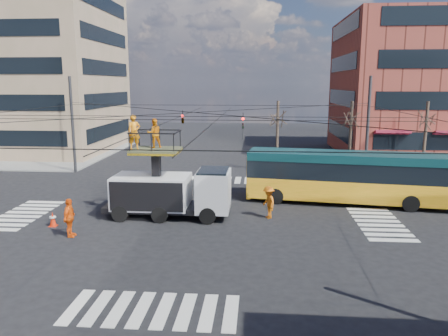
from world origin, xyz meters
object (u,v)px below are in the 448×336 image
(utility_truck, at_px, (171,183))
(traffic_cone, at_px, (53,219))
(city_bus, at_px, (346,176))
(flagger, at_px, (269,202))
(worker_ground, at_px, (69,218))

(utility_truck, distance_m, traffic_cone, 6.49)
(utility_truck, relative_size, city_bus, 0.56)
(city_bus, relative_size, flagger, 6.82)
(worker_ground, xyz_separation_m, flagger, (9.77, 3.81, -0.05))
(city_bus, relative_size, traffic_cone, 16.16)
(city_bus, distance_m, flagger, 6.10)
(utility_truck, distance_m, flagger, 5.56)
(worker_ground, distance_m, flagger, 10.49)
(traffic_cone, bearing_deg, utility_truck, 20.40)
(utility_truck, relative_size, flagger, 3.84)
(city_bus, xyz_separation_m, flagger, (-4.88, -3.57, -0.81))
(worker_ground, height_order, flagger, worker_ground)
(traffic_cone, bearing_deg, flagger, 11.59)
(city_bus, relative_size, worker_ground, 6.47)
(utility_truck, bearing_deg, traffic_cone, -159.25)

